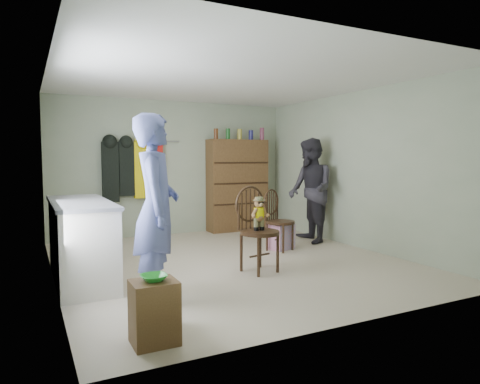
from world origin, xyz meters
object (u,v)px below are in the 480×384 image
counter (81,240)px  dresser (237,185)px  chair_far (277,218)px  chair_front (257,223)px

counter → dresser: (3.20, 2.30, 0.44)m
counter → chair_far: 2.95m
chair_far → dresser: dresser is taller
chair_front → dresser: dresser is taller
counter → chair_front: size_ratio=1.72×
counter → chair_far: size_ratio=1.95×
chair_front → dresser: 3.13m
dresser → chair_far: bearing=-98.0°
chair_far → dresser: (0.27, 1.94, 0.40)m
counter → chair_far: bearing=7.0°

